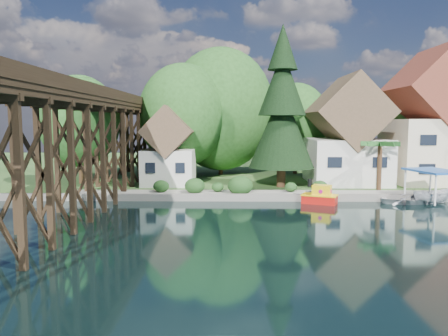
{
  "coord_description": "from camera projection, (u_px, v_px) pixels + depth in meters",
  "views": [
    {
      "loc": [
        -4.94,
        -28.75,
        6.71
      ],
      "look_at": [
        -5.39,
        6.0,
        3.05
      ],
      "focal_mm": 35.0,
      "sensor_mm": 36.0,
      "label": 1
    }
  ],
  "objects": [
    {
      "name": "ground",
      "position": [
        303.0,
        223.0,
        29.22
      ],
      "size": [
        140.0,
        140.0,
        0.0
      ],
      "primitive_type": "plane",
      "color": "black",
      "rests_on": "ground"
    },
    {
      "name": "shed",
      "position": [
        169.0,
        151.0,
        43.38
      ],
      "size": [
        5.09,
        5.4,
        7.85
      ],
      "color": "silver",
      "rests_on": "bank"
    },
    {
      "name": "bg_trees",
      "position": [
        282.0,
        117.0,
        49.58
      ],
      "size": [
        49.9,
        13.3,
        10.57
      ],
      "color": "#382314",
      "rests_on": "bank"
    },
    {
      "name": "conifer",
      "position": [
        282.0,
        110.0,
        41.31
      ],
      "size": [
        6.23,
        6.23,
        15.35
      ],
      "color": "#382314",
      "rests_on": "bank"
    },
    {
      "name": "boat_canopy",
      "position": [
        433.0,
        189.0,
        35.85
      ],
      "size": [
        3.92,
        4.95,
        2.83
      ],
      "color": "silver",
      "rests_on": "ground"
    },
    {
      "name": "tugboat",
      "position": [
        320.0,
        196.0,
        36.05
      ],
      "size": [
        3.21,
        2.53,
        2.06
      ],
      "color": "red",
      "rests_on": "ground"
    },
    {
      "name": "palm_tree",
      "position": [
        380.0,
        145.0,
        39.49
      ],
      "size": [
        3.98,
        3.98,
        4.74
      ],
      "color": "#382314",
      "rests_on": "bank"
    },
    {
      "name": "boat_white_a",
      "position": [
        406.0,
        198.0,
        36.1
      ],
      "size": [
        4.42,
        3.43,
        0.84
      ],
      "primitive_type": "imported",
      "rotation": [
        0.0,
        0.0,
        1.43
      ],
      "color": "white",
      "rests_on": "ground"
    },
    {
      "name": "trestle_bridge",
      "position": [
        88.0,
        140.0,
        34.01
      ],
      "size": [
        4.12,
        44.18,
        9.3
      ],
      "color": "black",
      "rests_on": "ground"
    },
    {
      "name": "bank",
      "position": [
        264.0,
        167.0,
        63.01
      ],
      "size": [
        140.0,
        52.0,
        0.5
      ],
      "primitive_type": "cube",
      "color": "#2A4D1E",
      "rests_on": "ground"
    },
    {
      "name": "promenade",
      "position": [
        354.0,
        193.0,
        38.34
      ],
      "size": [
        50.0,
        2.6,
        0.06
      ],
      "primitive_type": "cube",
      "color": "gray",
      "rests_on": "bank"
    },
    {
      "name": "shrubs",
      "position": [
        233.0,
        185.0,
        38.36
      ],
      "size": [
        15.76,
        2.47,
        1.7
      ],
      "color": "#1B4418",
      "rests_on": "bank"
    },
    {
      "name": "house_left",
      "position": [
        346.0,
        138.0,
        44.51
      ],
      "size": [
        7.64,
        8.64,
        11.02
      ],
      "color": "silver",
      "rests_on": "bank"
    },
    {
      "name": "house_center",
      "position": [
        433.0,
        125.0,
        44.75
      ],
      "size": [
        8.65,
        9.18,
        13.89
      ],
      "color": "beige",
      "rests_on": "bank"
    },
    {
      "name": "seawall",
      "position": [
        335.0,
        198.0,
        37.09
      ],
      "size": [
        60.0,
        0.4,
        0.62
      ],
      "primitive_type": "cube",
      "color": "slate",
      "rests_on": "ground"
    }
  ]
}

